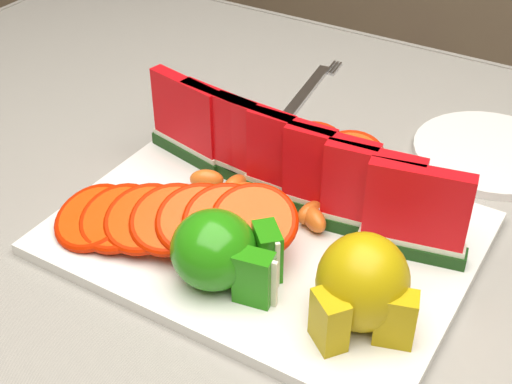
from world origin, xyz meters
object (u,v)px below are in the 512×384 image
(side_plate, at_px, (490,153))
(fork, at_px, (308,91))
(platter, at_px, (266,233))
(apple_cluster, at_px, (222,252))
(pear_cluster, at_px, (363,287))

(side_plate, relative_size, fork, 1.21)
(platter, bearing_deg, fork, 110.01)
(apple_cluster, distance_m, side_plate, 0.38)
(platter, relative_size, apple_cluster, 3.48)
(platter, xyz_separation_m, pear_cluster, (0.13, -0.07, 0.04))
(side_plate, bearing_deg, platter, -119.56)
(apple_cluster, distance_m, pear_cluster, 0.13)
(fork, bearing_deg, pear_cluster, -56.53)
(apple_cluster, xyz_separation_m, fork, (-0.11, 0.38, -0.04))
(platter, relative_size, fork, 2.05)
(apple_cluster, xyz_separation_m, side_plate, (0.15, 0.35, -0.04))
(apple_cluster, height_order, pear_cluster, pear_cluster)
(platter, height_order, apple_cluster, apple_cluster)
(pear_cluster, relative_size, side_plate, 0.46)
(platter, height_order, pear_cluster, pear_cluster)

